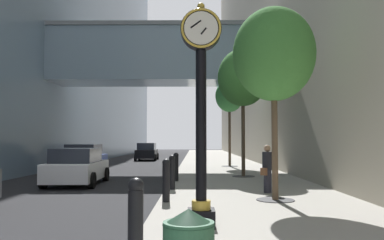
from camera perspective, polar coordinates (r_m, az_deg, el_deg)
The scene contains 14 objects.
ground_plane at distance 28.83m, azimuth -1.66°, elevation -6.76°, with size 110.00×110.00×0.00m, color #262628.
sidewalk_right at distance 31.86m, azimuth 3.93°, elevation -6.28°, with size 5.95×80.00×0.14m, color #9E998E.
street_clock at distance 7.95m, azimuth 1.34°, elevation 2.64°, with size 0.84×0.55×4.59m.
bollard_nearest at distance 5.63m, azimuth -8.27°, elevation -14.26°, with size 0.23×0.23×1.22m.
bollard_third at distance 11.19m, azimuth -3.82°, elevation -8.67°, with size 0.23×0.23×1.22m.
bollard_fourth at distance 14.00m, azimuth -2.94°, elevation -7.54°, with size 0.23×0.23×1.22m.
bollard_fifth at distance 16.82m, azimuth -2.36°, elevation -6.78°, with size 0.23×0.23×1.22m.
street_tree_near at distance 11.93m, azimuth 11.89°, elevation 9.32°, with size 2.43×2.43×5.69m.
street_tree_mid_near at distance 19.30m, azimuth 7.45°, elevation 6.13°, with size 2.46×2.46×6.24m.
street_tree_mid_far at distance 26.68m, azimuth 5.50°, elevation 3.42°, with size 1.92×1.92×5.89m.
pedestrian_walking at distance 13.27m, azimuth 10.98°, elevation -6.89°, with size 0.50×0.51×1.59m.
car_white_near at distance 17.34m, azimuth -16.50°, elevation -6.59°, with size 2.23×4.19×1.55m.
car_black_mid at distance 37.53m, azimuth -6.64°, elevation -4.65°, with size 2.13×4.38×1.65m.
car_blue_far at distance 23.95m, azimuth -15.47°, elevation -5.49°, with size 2.19×4.15×1.66m.
Camera 1 is at (1.08, -1.75, 1.87)m, focal length 36.39 mm.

